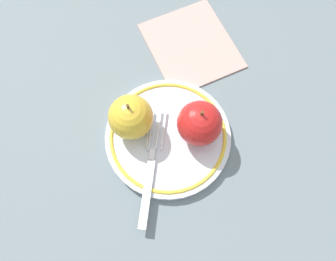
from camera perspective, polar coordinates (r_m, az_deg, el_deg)
name	(u,v)px	position (r m, az deg, el deg)	size (l,w,h in m)	color
ground_plane	(163,150)	(0.51, -0.85, -3.44)	(2.00, 2.00, 0.00)	slate
plate	(168,137)	(0.51, 0.00, -1.07)	(0.20, 0.20, 0.02)	silver
apple_red_whole	(200,123)	(0.48, 5.52, 1.26)	(0.07, 0.07, 0.08)	red
apple_second_whole	(131,117)	(0.48, -6.50, 2.34)	(0.07, 0.07, 0.08)	gold
fork	(150,170)	(0.49, -3.11, -6.84)	(0.15, 0.14, 0.00)	silver
napkin_folded	(191,45)	(0.60, 4.06, 14.63)	(0.16, 0.14, 0.01)	tan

